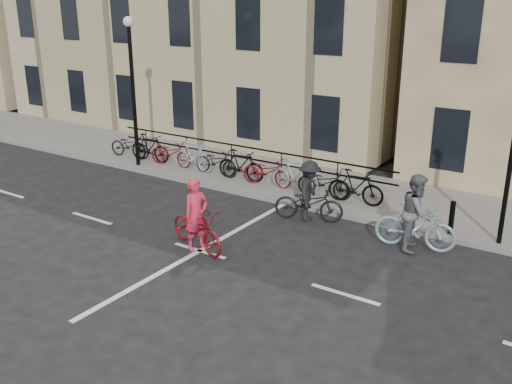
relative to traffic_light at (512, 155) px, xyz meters
The scene contains 11 objects.
ground 7.96m from the traffic_light, 145.01° to the right, with size 120.00×120.00×0.00m, color black.
sidewalk 10.60m from the traffic_light, behind, with size 46.00×4.00×0.15m, color slate.
building_west 17.70m from the traffic_light, 150.33° to the left, with size 20.00×10.00×10.00m, color tan.
building_far 33.42m from the traffic_light, 164.95° to the left, with size 12.00×10.00×9.00m, color tan.
traffic_light is the anchor object (origin of this frame).
lamp_post 12.74m from the traffic_light, behind, with size 0.36×0.36×5.28m.
bollard_east 2.21m from the traffic_light, behind, with size 0.14×0.14×0.90m, color black.
parked_bikes 9.22m from the traffic_light, behind, with size 11.45×1.23×1.05m.
cyclist_pink 7.85m from the traffic_light, 146.19° to the right, with size 2.19×1.29×1.84m.
cyclist_grey 2.72m from the traffic_light, 145.70° to the right, with size 2.10×1.06×1.96m.
cyclist_dark 5.34m from the traffic_light, 168.80° to the right, with size 2.08×1.28×1.75m.
Camera 1 is at (8.43, -10.08, 6.05)m, focal length 40.00 mm.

